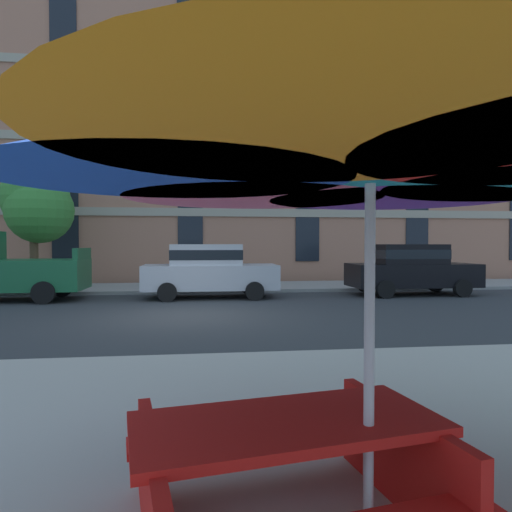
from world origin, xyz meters
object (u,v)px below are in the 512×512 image
object	(u,v)px
sedan_black	(411,268)
sedan_silver	(209,269)
street_tree_left	(36,203)
picnic_table	(287,466)
patio_umbrella	(371,150)

from	to	relation	value
sedan_black	sedan_silver	bearing A→B (deg)	180.00
street_tree_left	picnic_table	xyz separation A→B (m)	(6.56, -15.48, -2.83)
sedan_silver	sedan_black	xyz separation A→B (m)	(7.07, 0.00, 0.00)
picnic_table	patio_umbrella	bearing A→B (deg)	-17.73
sedan_silver	sedan_black	bearing A→B (deg)	0.00
picnic_table	sedan_black	bearing A→B (deg)	61.17
street_tree_left	sedan_silver	bearing A→B (deg)	-24.50
patio_umbrella	sedan_black	bearing A→B (deg)	63.00
sedan_black	patio_umbrella	distance (m)	14.32
street_tree_left	picnic_table	size ratio (longest dim) A/B	2.36
sedan_silver	sedan_black	size ratio (longest dim) A/B	1.00
sedan_black	picnic_table	bearing A→B (deg)	-118.83
patio_umbrella	picnic_table	distance (m)	1.89
sedan_black	street_tree_left	bearing A→B (deg)	167.78
sedan_black	street_tree_left	xyz separation A→B (m)	(-13.47, 2.92, 2.37)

